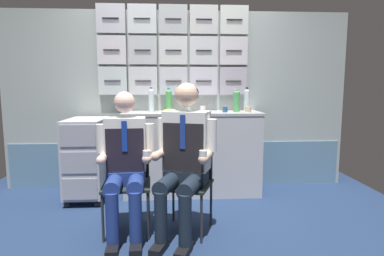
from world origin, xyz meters
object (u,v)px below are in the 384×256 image
Objects in this scene: snack_banana at (170,111)px; service_trolley at (87,156)px; folding_chair_center at (189,172)px; paper_cup_blue at (248,109)px; crew_member_left at (125,159)px; crew_member_center at (184,153)px; water_bottle_blue_cap at (237,101)px; folding_chair_left at (127,172)px.

service_trolley is at bearing -175.35° from snack_banana.
paper_cup_blue is (0.72, 0.86, 0.49)m from folding_chair_center.
crew_member_center is at bearing -1.64° from crew_member_left.
paper_cup_blue reaches higher than folding_chair_center.
water_bottle_blue_cap is at bearing 151.23° from paper_cup_blue.
paper_cup_blue is (0.77, 1.01, 0.29)m from crew_member_center.
crew_member_left is at bearing -58.82° from service_trolley.
folding_chair_left is at bearing 177.14° from folding_chair_center.
water_bottle_blue_cap is at bearing 38.31° from folding_chair_left.
folding_chair_left is 1.00× the size of folding_chair_center.
service_trolley is at bearing 144.12° from folding_chair_center.
snack_banana is at bearing 4.65° from service_trolley.
folding_chair_left is 1.57m from water_bottle_blue_cap.
folding_chair_center is at bearing -2.86° from folding_chair_left.
snack_banana is at bearing 179.59° from paper_cup_blue.
crew_member_center is (1.05, -0.94, 0.22)m from service_trolley.
paper_cup_blue is at bearing -28.77° from water_bottle_blue_cap.
water_bottle_blue_cap is (0.65, 1.08, 0.38)m from crew_member_center.
folding_chair_center is 4.80× the size of snack_banana.
paper_cup_blue is 0.90m from snack_banana.
snack_banana is at bearing -175.52° from water_bottle_blue_cap.
folding_chair_center is (0.55, -0.03, 0.00)m from folding_chair_left.
crew_member_left is at bearing 178.36° from crew_member_center.
folding_chair_left is 1.03m from snack_banana.
water_bottle_blue_cap is 0.17m from paper_cup_blue.
crew_member_left is at bearing -141.48° from paper_cup_blue.
snack_banana is at bearing 101.67° from folding_chair_center.
crew_member_left is 1.46× the size of folding_chair_center.
crew_member_center is at bearing -127.21° from paper_cup_blue.
crew_member_left is 0.57m from folding_chair_center.
paper_cup_blue is at bearing -0.41° from snack_banana.
water_bottle_blue_cap is 0.78m from snack_banana.
crew_member_left reaches higher than folding_chair_left.
snack_banana is (-0.77, -0.06, -0.11)m from water_bottle_blue_cap.
water_bottle_blue_cap reaches higher than folding_chair_center.
water_bottle_blue_cap reaches higher than paper_cup_blue.
crew_member_left is at bearing -165.87° from folding_chair_center.
folding_chair_left is 11.78× the size of paper_cup_blue.
folding_chair_center is at bearing -78.33° from snack_banana.
crew_member_center is 1.06m from snack_banana.
service_trolley is 1.35m from folding_chair_center.
crew_member_center is at bearing -120.90° from water_bottle_blue_cap.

